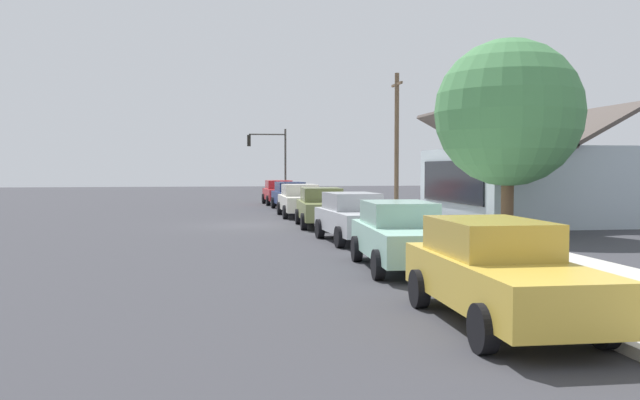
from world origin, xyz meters
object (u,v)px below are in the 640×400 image
object	(u,v)px
car_ivory	(301,200)
utility_pole_wooden	(397,140)
car_cherry	(279,192)
car_silver	(354,217)
traffic_light_main	(271,153)
car_seafoam	(401,235)
fire_hydrant_red	(343,210)
car_olive	(322,207)
car_navy	(291,195)
shade_tree	(508,113)
car_mustard	(498,272)

from	to	relation	value
car_ivory	utility_pole_wooden	size ratio (longest dim) A/B	0.64
car_cherry	car_silver	bearing A→B (deg)	-0.92
car_silver	traffic_light_main	distance (m)	26.76
car_cherry	car_seafoam	xyz separation A→B (m)	(28.77, -0.00, 0.00)
car_cherry	utility_pole_wooden	xyz separation A→B (m)	(9.09, 5.43, 3.11)
car_seafoam	utility_pole_wooden	size ratio (longest dim) A/B	0.63
car_cherry	utility_pole_wooden	distance (m)	11.04
car_ivory	fire_hydrant_red	bearing A→B (deg)	25.18
car_olive	traffic_light_main	xyz separation A→B (m)	(-20.80, -0.25, 2.68)
car_navy	car_silver	bearing A→B (deg)	-2.54
car_olive	fire_hydrant_red	world-z (taller)	car_olive
car_seafoam	traffic_light_main	bearing A→B (deg)	-176.41
car_olive	traffic_light_main	world-z (taller)	traffic_light_main
car_navy	utility_pole_wooden	world-z (taller)	utility_pole_wooden
car_navy	car_silver	xyz separation A→B (m)	(17.42, -0.00, 0.00)
utility_pole_wooden	car_navy	bearing A→B (deg)	-124.34
traffic_light_main	shade_tree	bearing A→B (deg)	13.30
car_mustard	utility_pole_wooden	world-z (taller)	utility_pole_wooden
car_navy	shade_tree	bearing A→B (deg)	16.63
fire_hydrant_red	car_seafoam	bearing A→B (deg)	-5.72
car_ivory	traffic_light_main	size ratio (longest dim) A/B	0.93
car_seafoam	shade_tree	bearing A→B (deg)	142.60
car_navy	car_ivory	size ratio (longest dim) A/B	0.95
shade_tree	car_cherry	bearing A→B (deg)	-165.09
car_cherry	car_mustard	xyz separation A→B (m)	(34.56, -0.15, -0.00)
car_cherry	shade_tree	xyz separation A→B (m)	(21.95, 5.85, 3.52)
car_ivory	utility_pole_wooden	distance (m)	6.66
car_navy	car_ivory	bearing A→B (deg)	-4.50
car_seafoam	fire_hydrant_red	xyz separation A→B (m)	(-14.29, 1.43, -0.32)
car_mustard	car_ivory	bearing A→B (deg)	-178.84
car_seafoam	fire_hydrant_red	bearing A→B (deg)	177.47
car_mustard	traffic_light_main	xyz separation A→B (m)	(-38.29, -0.08, 2.68)
car_cherry	traffic_light_main	size ratio (longest dim) A/B	0.86
car_cherry	shade_tree	size ratio (longest dim) A/B	0.65
car_ivory	utility_pole_wooden	bearing A→B (deg)	111.36
car_navy	traffic_light_main	world-z (taller)	traffic_light_main
car_cherry	car_ivory	size ratio (longest dim) A/B	0.93
shade_tree	utility_pole_wooden	distance (m)	12.87
car_cherry	car_navy	world-z (taller)	same
utility_pole_wooden	fire_hydrant_red	size ratio (longest dim) A/B	10.56
car_cherry	car_silver	xyz separation A→B (m)	(22.89, 0.11, -0.00)
car_seafoam	traffic_light_main	size ratio (longest dim) A/B	0.91
car_cherry	car_seafoam	distance (m)	28.77
car_silver	traffic_light_main	xyz separation A→B (m)	(-26.62, -0.34, 2.68)
car_navy	car_seafoam	xyz separation A→B (m)	(23.31, -0.12, 0.00)
car_cherry	car_navy	size ratio (longest dim) A/B	0.98
car_mustard	shade_tree	distance (m)	14.40
car_cherry	car_mustard	distance (m)	34.56
car_navy	car_cherry	bearing A→B (deg)	178.71
car_silver	car_seafoam	world-z (taller)	same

